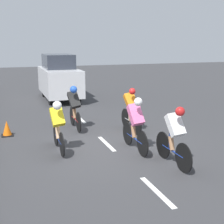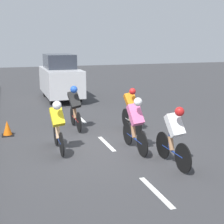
# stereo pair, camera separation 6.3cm
# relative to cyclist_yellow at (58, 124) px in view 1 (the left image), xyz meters

# --- Properties ---
(ground_plane) EXTENTS (60.00, 60.00, 0.00)m
(ground_plane) POSITION_rel_cyclist_yellow_xyz_m (-1.45, 0.01, -0.78)
(ground_plane) COLOR #38383A
(lane_stripe_near) EXTENTS (0.12, 1.40, 0.01)m
(lane_stripe_near) POSITION_rel_cyclist_yellow_xyz_m (-1.45, 2.99, -0.78)
(lane_stripe_near) COLOR white
(lane_stripe_near) RESTS_ON ground
(lane_stripe_mid) EXTENTS (0.12, 1.40, 0.01)m
(lane_stripe_mid) POSITION_rel_cyclist_yellow_xyz_m (-1.45, -0.21, -0.78)
(lane_stripe_mid) COLOR white
(lane_stripe_mid) RESTS_ON ground
(lane_stripe_far) EXTENTS (0.12, 1.40, 0.01)m
(lane_stripe_far) POSITION_rel_cyclist_yellow_xyz_m (-1.45, -3.41, -0.78)
(lane_stripe_far) COLOR white
(lane_stripe_far) RESTS_ON ground
(cyclist_yellow) EXTENTS (0.38, 1.62, 1.46)m
(cyclist_yellow) POSITION_rel_cyclist_yellow_xyz_m (0.00, 0.00, 0.00)
(cyclist_yellow) COLOR black
(cyclist_yellow) RESTS_ON ground
(cyclist_orange) EXTENTS (0.42, 1.67, 1.51)m
(cyclist_orange) POSITION_rel_cyclist_yellow_xyz_m (-2.62, -1.14, 0.01)
(cyclist_orange) COLOR black
(cyclist_orange) RESTS_ON ground
(cyclist_black) EXTENTS (0.42, 1.66, 1.54)m
(cyclist_black) POSITION_rel_cyclist_yellow_xyz_m (-0.92, -2.05, 0.04)
(cyclist_black) COLOR black
(cyclist_black) RESTS_ON ground
(cyclist_pink) EXTENTS (0.38, 1.70, 1.54)m
(cyclist_pink) POSITION_rel_cyclist_yellow_xyz_m (-2.00, 0.64, 0.03)
(cyclist_pink) COLOR black
(cyclist_pink) RESTS_ON ground
(cyclist_white) EXTENTS (0.37, 1.67, 1.52)m
(cyclist_white) POSITION_rel_cyclist_yellow_xyz_m (-2.45, 1.91, 0.01)
(cyclist_white) COLOR black
(cyclist_white) RESTS_ON ground
(support_car) EXTENTS (1.70, 3.95, 2.31)m
(support_car) POSITION_rel_cyclist_yellow_xyz_m (-1.44, -7.84, 0.36)
(support_car) COLOR black
(support_car) RESTS_ON ground
(traffic_cone) EXTENTS (0.36, 0.36, 0.49)m
(traffic_cone) POSITION_rel_cyclist_yellow_xyz_m (1.30, -2.03, -0.54)
(traffic_cone) COLOR black
(traffic_cone) RESTS_ON ground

